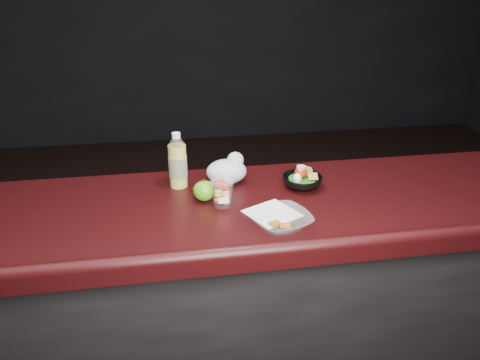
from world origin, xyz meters
The scene contains 8 objects.
counter centered at (0.00, 0.30, 0.51)m, with size 4.06×0.71×1.02m.
lemonade_bottle centered at (-0.21, 0.50, 1.11)m, with size 0.07×0.07×0.22m.
fruit_cup centered at (-0.06, 0.30, 1.08)m, with size 0.09×0.09×0.12m.
green_apple centered at (-0.12, 0.36, 1.06)m, with size 0.08×0.08×0.09m.
plastic_bag centered at (-0.01, 0.50, 1.07)m, with size 0.16×0.13×0.12m.
snack_bowl centered at (0.28, 0.41, 1.05)m, with size 0.18×0.18×0.09m.
takeout_bowl centered at (0.12, 0.11, 1.04)m, with size 0.24×0.24×0.05m.
paper_napkin centered at (0.11, 0.21, 1.02)m, with size 0.16×0.16×0.00m, color white.
Camera 1 is at (-0.24, -1.22, 1.82)m, focal length 35.00 mm.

